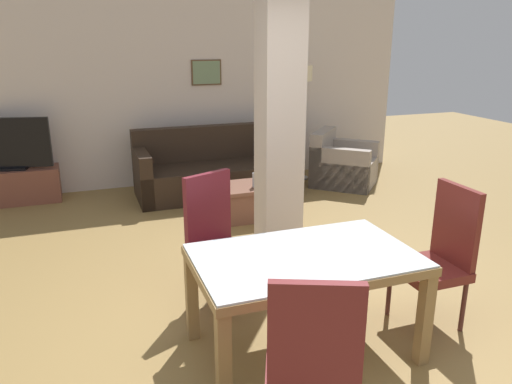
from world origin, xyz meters
TOP-DOWN VIEW (x-y plane):
  - ground_plane at (0.00, 0.00)m, footprint 18.00×18.00m
  - back_wall at (0.00, 4.49)m, footprint 7.20×0.09m
  - divider_pillar at (0.52, 1.74)m, footprint 0.40×0.36m
  - dining_table at (0.00, 0.00)m, footprint 1.47×0.91m
  - dining_chair_near_left at (-0.36, -0.87)m, footprint 0.60×0.60m
  - dining_chair_head_right at (1.11, 0.00)m, footprint 0.46×0.46m
  - dining_chair_far_left at (-0.37, 0.85)m, footprint 0.60×0.60m
  - sofa at (0.40, 3.75)m, footprint 2.15×0.89m
  - armchair at (2.26, 3.52)m, footprint 1.17×1.17m
  - coffee_table at (0.49, 2.65)m, footprint 0.74×0.57m
  - bottle at (0.57, 2.55)m, footprint 0.07×0.07m
  - tv_stand at (-2.21, 4.21)m, footprint 1.16×0.40m
  - tv_screen at (-2.21, 4.21)m, footprint 1.07×0.29m
  - floor_lamp at (1.82, 4.04)m, footprint 0.31×0.31m

SIDE VIEW (x-z plane):
  - ground_plane at x=0.00m, z-range 0.00..0.00m
  - coffee_table at x=0.49m, z-range 0.01..0.41m
  - tv_stand at x=-2.21m, z-range 0.00..0.45m
  - armchair at x=2.26m, z-range -0.11..0.67m
  - sofa at x=0.40m, z-range -0.15..0.75m
  - bottle at x=0.57m, z-range 0.38..0.62m
  - dining_chair_near_left at x=-0.36m, z-range 0.03..1.10m
  - dining_chair_head_right at x=1.11m, z-range 0.03..1.10m
  - dining_chair_far_left at x=-0.37m, z-range 0.03..1.10m
  - dining_table at x=0.00m, z-range 0.21..0.93m
  - tv_screen at x=-2.21m, z-range 0.45..1.12m
  - divider_pillar at x=0.52m, z-range 0.00..2.70m
  - back_wall at x=0.00m, z-range 0.00..2.70m
  - floor_lamp at x=1.82m, z-range 0.57..2.27m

